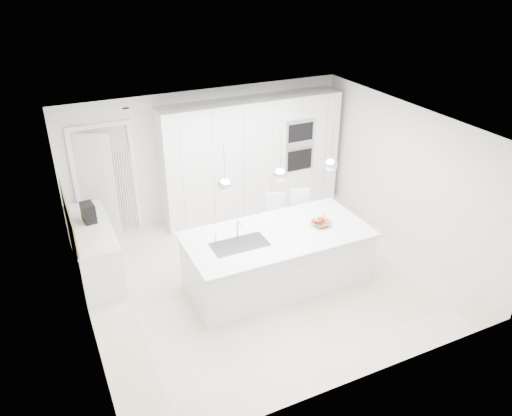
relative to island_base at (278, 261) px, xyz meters
name	(u,v)px	position (x,y,z in m)	size (l,w,h in m)	color
floor	(264,275)	(-0.10, 0.30, -0.43)	(5.50, 5.50, 0.00)	beige
wall_back	(207,154)	(-0.10, 2.80, 0.82)	(5.50, 5.50, 0.00)	silver
wall_left	(77,248)	(-2.85, 0.30, 0.82)	(5.00, 5.00, 0.00)	silver
ceiling	(265,129)	(-0.10, 0.30, 2.07)	(5.50, 5.50, 0.00)	white
tall_cabinets	(252,157)	(0.70, 2.50, 0.72)	(3.60, 0.60, 2.30)	white
oven_stack	(300,146)	(1.60, 2.19, 0.92)	(0.62, 0.04, 1.05)	#A5A5A8
doorway_frame	(106,183)	(-2.05, 2.77, 0.59)	(1.11, 0.08, 2.13)	white
hallway_door	(93,187)	(-2.30, 2.72, 0.57)	(0.82, 0.04, 2.00)	white
radiator	(126,188)	(-1.73, 2.76, 0.42)	(0.32, 0.04, 1.40)	white
left_base_cabinets	(95,252)	(-2.55, 1.50, 0.00)	(0.60, 1.80, 0.86)	white
left_worktop	(90,227)	(-2.55, 1.50, 0.45)	(0.62, 1.82, 0.04)	white
oak_backsplash	(68,216)	(-2.84, 1.50, 0.72)	(0.02, 1.80, 0.50)	olive
island_base	(278,261)	(0.00, 0.00, 0.00)	(2.80, 1.20, 0.86)	white
island_worktop	(277,234)	(0.00, 0.05, 0.45)	(2.84, 1.40, 0.04)	white
island_sink	(240,249)	(-0.65, 0.00, 0.39)	(0.84, 0.44, 0.18)	#3F3F42
island_tap	(237,229)	(-0.60, 0.20, 0.62)	(0.02, 0.02, 0.30)	white
pendant_left	(225,185)	(-0.85, 0.00, 1.47)	(0.20, 0.20, 0.20)	white
pendant_mid	(280,174)	(0.00, 0.00, 1.47)	(0.20, 0.20, 0.20)	white
pendant_right	(331,165)	(0.85, 0.00, 1.47)	(0.20, 0.20, 0.20)	white
fruit_bowl	(321,223)	(0.73, -0.02, 0.51)	(0.29, 0.29, 0.07)	olive
espresso_machine	(88,213)	(-2.53, 1.67, 0.62)	(0.19, 0.29, 0.31)	black
bar_stool_left	(279,223)	(0.49, 0.92, 0.09)	(0.34, 0.48, 1.04)	white
bar_stool_right	(303,220)	(0.92, 0.83, 0.10)	(0.35, 0.49, 1.07)	white
apple_a	(317,222)	(0.67, 0.01, 0.54)	(0.08, 0.08, 0.08)	#B21023
apple_b	(322,220)	(0.77, 0.02, 0.54)	(0.08, 0.08, 0.08)	#B21023
apple_c	(320,221)	(0.73, 0.00, 0.53)	(0.07, 0.07, 0.07)	#B21023
banana_bunch	(320,218)	(0.73, 0.00, 0.59)	(0.23, 0.23, 0.03)	yellow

